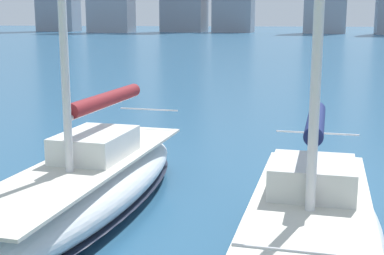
{
  "coord_description": "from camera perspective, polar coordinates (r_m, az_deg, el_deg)",
  "views": [
    {
      "loc": [
        -1.95,
        2.79,
        4.1
      ],
      "look_at": [
        0.17,
        -6.28,
        2.2
      ],
      "focal_mm": 50.0,
      "sensor_mm": 36.0,
      "label": 1
    }
  ],
  "objects": [
    {
      "name": "sailboat_navy",
      "position": [
        9.54,
        12.47,
        -9.83
      ],
      "size": [
        2.58,
        7.17,
        11.71
      ],
      "color": "silver",
      "rests_on": "ground"
    },
    {
      "name": "sailboat_maroon",
      "position": [
        11.56,
        -11.17,
        -5.98
      ],
      "size": [
        2.56,
        8.89,
        9.95
      ],
      "color": "silver",
      "rests_on": "ground"
    }
  ]
}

